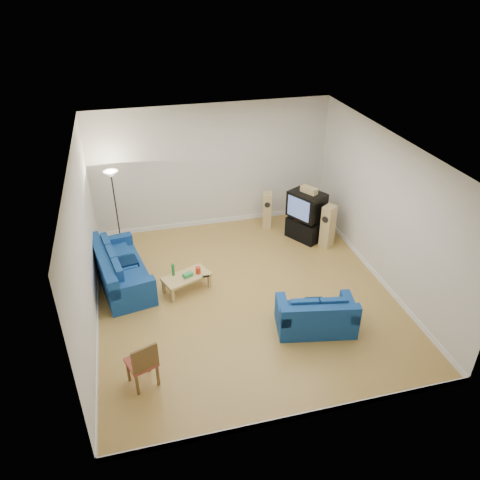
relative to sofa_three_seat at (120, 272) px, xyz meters
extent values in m
cube|color=olive|center=(2.51, -1.02, -0.31)|extent=(6.00, 6.50, 0.01)
cube|color=white|center=(2.51, -1.02, 2.89)|extent=(6.00, 6.50, 0.01)
cube|color=silver|center=(2.51, 2.23, 1.29)|extent=(6.00, 0.01, 3.20)
cube|color=silver|center=(2.51, -4.27, 1.29)|extent=(6.00, 0.01, 3.20)
cube|color=silver|center=(-0.49, -1.02, 1.29)|extent=(0.01, 6.50, 3.20)
cube|color=silver|center=(5.51, -1.02, 1.29)|extent=(0.01, 6.50, 3.20)
cube|color=white|center=(2.51, 2.22, -0.25)|extent=(6.00, 0.02, 0.12)
cube|color=white|center=(2.51, -4.26, -0.25)|extent=(6.00, 0.02, 0.12)
cube|color=white|center=(-0.48, -1.02, -0.25)|extent=(0.02, 6.50, 0.12)
cube|color=white|center=(5.50, -1.02, -0.25)|extent=(0.02, 6.50, 0.12)
cube|color=navy|center=(0.06, 0.01, -0.10)|extent=(1.31, 2.28, 0.41)
cube|color=navy|center=(-0.29, -0.06, 0.31)|extent=(0.61, 2.15, 0.42)
cube|color=navy|center=(-0.12, 0.96, 0.22)|extent=(0.95, 0.38, 0.23)
cube|color=navy|center=(0.24, -0.94, 0.22)|extent=(0.95, 0.38, 0.23)
cube|color=black|center=(0.20, 0.04, 0.20)|extent=(0.46, 0.46, 0.12)
cube|color=navy|center=(3.54, -2.35, -0.13)|extent=(1.58, 1.07, 0.36)
cube|color=navy|center=(3.49, -2.65, 0.24)|extent=(1.46, 0.45, 0.37)
cube|color=navy|center=(2.92, -2.23, 0.15)|extent=(0.34, 0.83, 0.21)
cube|color=navy|center=(4.17, -2.46, 0.15)|extent=(0.34, 0.83, 0.21)
cube|color=black|center=(3.57, -2.22, 0.14)|extent=(0.40, 0.40, 0.10)
cube|color=tan|center=(1.35, -0.55, 0.03)|extent=(1.10, 0.82, 0.05)
cube|color=tan|center=(1.01, -0.90, -0.15)|extent=(0.08, 0.08, 0.31)
cube|color=tan|center=(0.87, -0.53, -0.15)|extent=(0.08, 0.08, 0.31)
cube|color=tan|center=(1.84, -0.58, -0.15)|extent=(0.08, 0.08, 0.31)
cube|color=tan|center=(1.70, -0.21, -0.15)|extent=(0.08, 0.08, 0.31)
cylinder|color=#197233|center=(1.10, -0.46, 0.19)|extent=(0.09, 0.09, 0.27)
cube|color=green|center=(1.39, -0.59, 0.09)|extent=(0.23, 0.18, 0.08)
cylinder|color=red|center=(1.62, -0.52, 0.13)|extent=(0.11, 0.11, 0.15)
cube|color=black|center=(1.75, -0.69, 0.06)|extent=(0.15, 0.05, 0.02)
cube|color=black|center=(4.55, 0.88, -0.05)|extent=(0.84, 0.97, 0.52)
cube|color=black|center=(4.51, 0.86, 0.26)|extent=(0.52, 0.51, 0.09)
cube|color=black|center=(4.58, 0.90, 0.63)|extent=(0.93, 1.02, 0.64)
cube|color=#374D7A|center=(4.30, 0.74, 0.63)|extent=(0.34, 0.59, 0.51)
cube|color=tan|center=(4.60, 0.89, 1.02)|extent=(0.36, 0.45, 0.15)
cube|color=tan|center=(3.82, 1.68, 0.18)|extent=(0.30, 0.34, 0.97)
cylinder|color=black|center=(3.78, 1.54, 0.41)|extent=(0.14, 0.06, 0.14)
cube|color=tan|center=(4.96, 0.40, 0.23)|extent=(0.40, 0.39, 1.08)
cylinder|color=black|center=(4.82, 0.30, 0.49)|extent=(0.11, 0.14, 0.16)
cylinder|color=black|center=(0.06, 1.68, -0.29)|extent=(0.25, 0.25, 0.03)
cylinder|color=black|center=(0.06, 1.68, 0.63)|extent=(0.03, 0.03, 1.83)
cone|color=white|center=(0.06, 1.68, 1.57)|extent=(0.33, 0.33, 0.15)
cube|color=brown|center=(0.16, -3.17, -0.09)|extent=(0.05, 0.05, 0.44)
cube|color=brown|center=(0.04, -2.83, -0.09)|extent=(0.05, 0.05, 0.44)
cube|color=brown|center=(0.50, -3.04, -0.09)|extent=(0.05, 0.05, 0.44)
cube|color=brown|center=(0.38, -2.70, -0.09)|extent=(0.05, 0.05, 0.44)
cube|color=#9C3F33|center=(0.27, -2.93, 0.15)|extent=(0.57, 0.57, 0.06)
cube|color=brown|center=(0.34, -3.12, 0.39)|extent=(0.43, 0.19, 0.44)
camera|label=1|loc=(0.46, -8.65, 5.70)|focal=35.00mm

